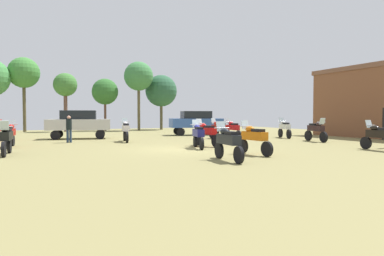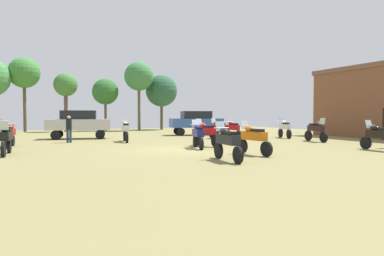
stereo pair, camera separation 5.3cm
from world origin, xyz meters
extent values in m
cube|color=olive|center=(0.00, 0.00, 0.01)|extent=(44.00, 52.00, 0.02)
cylinder|color=black|center=(-7.74, 5.42, 0.32)|extent=(0.19, 0.62, 0.61)
cylinder|color=black|center=(-7.93, 3.79, 0.32)|extent=(0.19, 0.62, 0.61)
cube|color=#AD130C|center=(-7.83, 4.60, 0.81)|extent=(0.52, 1.43, 0.36)
ellipsoid|color=#AD130C|center=(-7.80, 4.92, 1.09)|extent=(0.37, 0.51, 0.24)
cube|color=black|center=(-7.86, 4.36, 1.05)|extent=(0.36, 0.59, 0.12)
cube|color=silver|center=(-7.76, 5.26, 1.27)|extent=(0.38, 0.19, 0.39)
cylinder|color=#B7B7BC|center=(-7.77, 5.16, 1.21)|extent=(0.62, 0.11, 0.04)
cylinder|color=black|center=(1.09, 0.82, 0.32)|extent=(0.26, 0.62, 0.61)
cylinder|color=black|center=(0.71, -0.71, 0.32)|extent=(0.26, 0.62, 0.61)
cube|color=navy|center=(0.90, 0.06, 0.81)|extent=(0.67, 1.39, 0.36)
ellipsoid|color=navy|center=(0.97, 0.35, 1.09)|extent=(0.42, 0.54, 0.24)
cube|color=black|center=(0.85, -0.17, 1.05)|extent=(0.42, 0.62, 0.12)
cube|color=silver|center=(1.05, 0.68, 1.27)|extent=(0.39, 0.23, 0.39)
cylinder|color=#B7B7BC|center=(1.03, 0.58, 1.21)|extent=(0.61, 0.18, 0.04)
cylinder|color=black|center=(-0.09, -3.89, 0.33)|extent=(0.16, 0.62, 0.62)
cylinder|color=black|center=(-0.20, -5.50, 0.33)|extent=(0.16, 0.62, 0.62)
cube|color=black|center=(-0.14, -4.70, 0.82)|extent=(0.46, 1.39, 0.36)
ellipsoid|color=black|center=(-0.12, -4.39, 1.10)|extent=(0.35, 0.50, 0.24)
cube|color=black|center=(-0.16, -4.94, 1.06)|extent=(0.34, 0.58, 0.12)
cube|color=silver|center=(-0.10, -4.05, 1.28)|extent=(0.37, 0.18, 0.39)
cylinder|color=#B7B7BC|center=(-0.10, -4.15, 1.22)|extent=(0.62, 0.08, 0.04)
cylinder|color=black|center=(9.47, 0.17, 0.35)|extent=(0.21, 0.67, 0.66)
cylinder|color=black|center=(9.67, 1.68, 0.35)|extent=(0.21, 0.67, 0.66)
cube|color=#2D1D1E|center=(9.57, 0.92, 0.86)|extent=(0.53, 1.34, 0.36)
ellipsoid|color=#2D1D1E|center=(9.53, 0.63, 1.14)|extent=(0.38, 0.52, 0.24)
cube|color=black|center=(9.60, 1.15, 1.10)|extent=(0.37, 0.59, 0.12)
cube|color=silver|center=(9.49, 0.31, 1.32)|extent=(0.38, 0.20, 0.39)
cylinder|color=#B7B7BC|center=(9.50, 0.41, 1.26)|extent=(0.62, 0.12, 0.04)
cylinder|color=black|center=(8.33, -3.71, 0.32)|extent=(0.14, 0.61, 0.61)
cube|color=black|center=(8.31, -4.51, 0.81)|extent=(0.39, 1.36, 0.36)
ellipsoid|color=black|center=(8.31, -4.20, 1.09)|extent=(0.33, 0.49, 0.24)
cube|color=silver|center=(8.32, -3.86, 1.27)|extent=(0.36, 0.16, 0.39)
cylinder|color=#B7B7BC|center=(8.32, -3.96, 1.21)|extent=(0.62, 0.05, 0.04)
cylinder|color=black|center=(-7.77, -0.06, 0.34)|extent=(0.16, 0.65, 0.64)
cylinder|color=black|center=(-7.66, 1.55, 0.34)|extent=(0.16, 0.65, 0.64)
cube|color=black|center=(-7.72, 0.74, 0.84)|extent=(0.45, 1.39, 0.36)
ellipsoid|color=black|center=(-7.74, 0.44, 1.12)|extent=(0.35, 0.50, 0.24)
cube|color=black|center=(-7.70, 0.98, 1.08)|extent=(0.34, 0.58, 0.12)
cube|color=silver|center=(-7.76, 0.10, 1.30)|extent=(0.37, 0.18, 0.39)
cylinder|color=#B7B7BC|center=(-7.75, 0.20, 1.24)|extent=(0.62, 0.08, 0.04)
cylinder|color=black|center=(-1.34, 6.48, 0.36)|extent=(0.21, 0.69, 0.68)
cylinder|color=black|center=(-1.55, 4.95, 0.36)|extent=(0.21, 0.69, 0.68)
cube|color=silver|center=(-1.45, 5.72, 0.88)|extent=(0.54, 1.35, 0.36)
ellipsoid|color=silver|center=(-1.41, 6.01, 1.16)|extent=(0.38, 0.52, 0.24)
cube|color=black|center=(-1.48, 5.49, 1.12)|extent=(0.37, 0.60, 0.12)
cube|color=silver|center=(-1.36, 6.34, 1.34)|extent=(0.38, 0.20, 0.39)
cylinder|color=#B7B7BC|center=(-1.37, 6.24, 1.28)|extent=(0.62, 0.12, 0.04)
cylinder|color=black|center=(6.29, 6.33, 0.33)|extent=(0.14, 0.62, 0.62)
cylinder|color=black|center=(6.24, 4.75, 0.33)|extent=(0.14, 0.62, 0.62)
cube|color=red|center=(6.27, 5.54, 0.82)|extent=(0.40, 1.35, 0.36)
ellipsoid|color=red|center=(6.28, 5.84, 1.10)|extent=(0.34, 0.49, 0.24)
cube|color=black|center=(6.26, 5.30, 1.06)|extent=(0.32, 0.57, 0.12)
cube|color=silver|center=(6.29, 6.18, 1.28)|extent=(0.36, 0.16, 0.39)
cylinder|color=#B7B7BC|center=(6.28, 6.08, 1.22)|extent=(0.62, 0.06, 0.04)
cylinder|color=black|center=(4.96, 6.23, 0.33)|extent=(0.25, 0.64, 0.63)
cylinder|color=black|center=(5.27, 4.75, 0.33)|extent=(0.25, 0.64, 0.63)
cube|color=#B01812|center=(5.11, 5.49, 0.83)|extent=(0.61, 1.33, 0.36)
ellipsoid|color=#B01812|center=(5.06, 5.78, 1.11)|extent=(0.41, 0.54, 0.24)
cube|color=black|center=(5.16, 5.27, 1.07)|extent=(0.41, 0.61, 0.12)
cube|color=silver|center=(4.99, 6.09, 1.29)|extent=(0.38, 0.22, 0.39)
cylinder|color=#B7B7BC|center=(5.01, 6.00, 1.23)|extent=(0.61, 0.16, 0.04)
cylinder|color=black|center=(1.78, -2.70, 0.33)|extent=(0.17, 0.64, 0.63)
cylinder|color=black|center=(1.91, -4.27, 0.33)|extent=(0.17, 0.64, 0.63)
cube|color=#CA650E|center=(1.84, -3.49, 0.83)|extent=(0.48, 1.37, 0.36)
ellipsoid|color=#CA650E|center=(1.82, -3.19, 1.11)|extent=(0.36, 0.51, 0.24)
cube|color=black|center=(1.87, -3.72, 1.07)|extent=(0.35, 0.58, 0.12)
cube|color=silver|center=(1.79, -2.85, 1.29)|extent=(0.37, 0.18, 0.39)
cylinder|color=#B7B7BC|center=(1.80, -2.95, 1.23)|extent=(0.62, 0.09, 0.04)
cylinder|color=black|center=(1.63, 1.69, 0.34)|extent=(0.25, 0.66, 0.65)
cylinder|color=black|center=(1.97, 0.14, 0.34)|extent=(0.25, 0.66, 0.65)
cube|color=#B61010|center=(1.80, 0.91, 0.85)|extent=(0.64, 1.39, 0.36)
ellipsoid|color=#B61010|center=(1.74, 1.21, 1.13)|extent=(0.41, 0.54, 0.24)
cube|color=black|center=(1.85, 0.68, 1.09)|extent=(0.41, 0.61, 0.12)
cube|color=silver|center=(1.67, 1.54, 1.31)|extent=(0.38, 0.23, 0.39)
cylinder|color=#B7B7BC|center=(1.69, 1.44, 1.25)|extent=(0.61, 0.17, 0.04)
cylinder|color=black|center=(10.20, 5.15, 0.35)|extent=(0.30, 0.66, 0.65)
cylinder|color=black|center=(9.78, 3.71, 0.35)|extent=(0.30, 0.66, 0.65)
cube|color=silver|center=(9.99, 4.43, 0.85)|extent=(0.70, 1.33, 0.36)
ellipsoid|color=silver|center=(10.07, 4.71, 1.13)|extent=(0.44, 0.55, 0.24)
cube|color=black|center=(9.93, 4.22, 1.09)|extent=(0.44, 0.62, 0.12)
cube|color=silver|center=(10.16, 5.02, 1.31)|extent=(0.39, 0.25, 0.39)
cylinder|color=#B7B7BC|center=(10.13, 4.92, 1.25)|extent=(0.61, 0.21, 0.04)
cylinder|color=black|center=(-5.38, 9.37, 0.34)|extent=(0.67, 0.33, 0.64)
cylinder|color=black|center=(-5.11, 10.78, 0.34)|extent=(0.67, 0.33, 0.64)
cylinder|color=black|center=(-2.50, 8.83, 0.34)|extent=(0.67, 0.33, 0.64)
cylinder|color=black|center=(-2.24, 10.24, 0.34)|extent=(0.67, 0.33, 0.64)
cube|color=#BCB9B8|center=(-3.81, 9.80, 1.03)|extent=(4.56, 2.56, 0.75)
cube|color=black|center=(-3.81, 9.80, 1.71)|extent=(2.62, 1.99, 0.61)
cylinder|color=black|center=(4.09, 10.02, 0.34)|extent=(0.67, 0.33, 0.64)
cylinder|color=black|center=(4.36, 11.44, 0.34)|extent=(0.67, 0.33, 0.64)
cylinder|color=black|center=(6.97, 9.49, 0.34)|extent=(0.67, 0.33, 0.64)
cylinder|color=black|center=(7.23, 10.90, 0.34)|extent=(0.67, 0.33, 0.64)
cube|color=#3357A2|center=(5.66, 10.46, 1.03)|extent=(4.56, 2.56, 0.75)
cube|color=black|center=(5.66, 10.46, 1.71)|extent=(2.61, 1.99, 0.61)
cylinder|color=#21334F|center=(-4.83, 6.52, 0.42)|extent=(0.14, 0.14, 0.80)
cylinder|color=#21334F|center=(-4.66, 6.50, 0.42)|extent=(0.14, 0.14, 0.80)
cylinder|color=black|center=(-4.74, 6.51, 1.13)|extent=(0.38, 0.38, 0.63)
sphere|color=tan|center=(-4.74, 6.51, 1.56)|extent=(0.22, 0.22, 0.22)
cylinder|color=#4D462F|center=(6.53, 21.67, 1.83)|extent=(0.31, 0.31, 3.62)
sphere|color=#2A5839|center=(6.53, 21.67, 4.45)|extent=(3.59, 3.59, 3.59)
cylinder|color=brown|center=(0.21, 21.69, 1.79)|extent=(0.25, 0.25, 3.54)
sphere|color=#2F672A|center=(0.21, 21.69, 4.18)|extent=(2.77, 2.77, 2.77)
cylinder|color=brown|center=(3.56, 20.50, 2.59)|extent=(0.29, 0.29, 5.13)
sphere|color=#3B7A40|center=(3.56, 20.50, 5.85)|extent=(3.11, 3.11, 3.11)
cylinder|color=brown|center=(-7.57, 22.14, 2.60)|extent=(0.30, 0.30, 5.16)
sphere|color=#3C7D34|center=(-7.57, 22.14, 5.85)|extent=(3.00, 3.00, 3.00)
cylinder|color=brown|center=(-3.81, 21.16, 2.12)|extent=(0.36, 0.36, 4.19)
sphere|color=#3E7732|center=(-3.81, 21.16, 4.74)|extent=(2.33, 2.33, 2.33)
camera|label=1|loc=(-6.60, -15.65, 1.72)|focal=32.24mm
camera|label=2|loc=(-6.55, -15.67, 1.72)|focal=32.24mm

